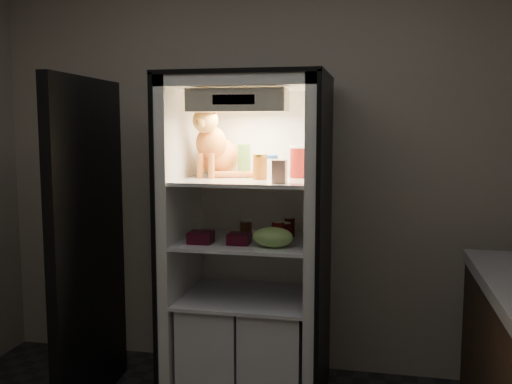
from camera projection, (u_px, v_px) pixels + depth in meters
room_shell at (157, 117)px, 1.90m from camera, size 3.60×3.60×3.60m
refrigerator at (249, 262)px, 3.34m from camera, size 0.90×0.72×1.88m
fridge_door at (88, 247)px, 3.18m from camera, size 0.12×0.87×1.85m
tabby_cat at (215, 149)px, 3.34m from camera, size 0.36×0.43×0.44m
parmesan_shaker at (244, 161)px, 3.30m from camera, size 0.07×0.07×0.19m
mayo_tub at (270, 166)px, 3.32m from camera, size 0.09×0.09×0.13m
salsa_jar at (260, 167)px, 3.17m from camera, size 0.08×0.08×0.14m
pepper_jar at (299, 162)px, 3.27m from camera, size 0.11×0.11×0.19m
cream_carton at (280, 172)px, 2.96m from camera, size 0.07×0.07×0.12m
soda_can_a at (290, 227)px, 3.34m from camera, size 0.06×0.06×0.12m
soda_can_b at (285, 232)px, 3.19m from camera, size 0.06×0.06×0.11m
soda_can_c at (278, 233)px, 3.12m from camera, size 0.07×0.07×0.13m
condiment_jar at (246, 228)px, 3.35m from camera, size 0.07×0.07×0.10m
grape_bag at (273, 237)px, 3.05m from camera, size 0.22×0.16×0.11m
berry_box_left at (201, 237)px, 3.16m from camera, size 0.13×0.13×0.06m
berry_box_right at (239, 239)px, 3.14m from camera, size 0.12×0.12×0.06m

